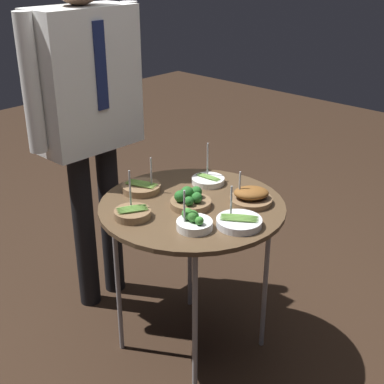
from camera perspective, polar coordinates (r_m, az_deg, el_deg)
The scene contains 10 objects.
ground_plane at distance 2.42m, azimuth 0.00°, elevation -16.07°, with size 8.00×8.00×0.00m, color black.
serving_cart at distance 2.06m, azimuth 0.00°, elevation -2.40°, with size 0.71×0.71×0.69m.
bowl_asparagus_mid_left at distance 2.15m, azimuth -5.41°, elevation 0.49°, with size 0.16×0.16×0.15m.
bowl_broccoli_front_left at distance 1.85m, azimuth 0.19°, elevation -3.24°, with size 0.13×0.13×0.15m.
bowl_asparagus_center at distance 1.88m, azimuth 5.04°, elevation -3.19°, with size 0.16×0.16×0.14m.
bowl_roast_front_right at distance 2.05m, azimuth 6.31°, elevation -0.49°, with size 0.17×0.17×0.13m.
bowl_asparagus_near_rim at distance 2.21m, azimuth 1.73°, elevation 1.28°, with size 0.14×0.14×0.16m.
bowl_broccoli_front_center at distance 2.01m, azimuth -0.20°, elevation -0.86°, with size 0.16×0.16×0.07m.
bowl_asparagus_mid_right at distance 1.94m, azimuth -6.36°, elevation -2.25°, with size 0.13×0.13×0.17m.
waiter_figure at distance 2.33m, azimuth -11.14°, elevation 9.88°, with size 0.58×0.22×1.58m.
Camera 1 is at (-1.34, -1.25, 1.58)m, focal length 50.00 mm.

